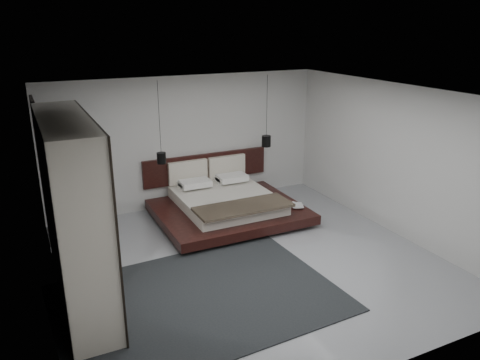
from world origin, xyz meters
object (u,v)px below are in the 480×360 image
bed (226,204)px  wardrobe (74,214)px  pendant_left (161,158)px  pendant_right (266,141)px  rug (198,298)px  lattice_screen (42,171)px

bed → wardrobe: wardrobe is taller
pendant_left → pendant_right: 2.35m
pendant_right → rug: pendant_right is taller
rug → pendant_right: bearing=47.7°
lattice_screen → rug: bearing=-60.9°
wardrobe → rug: 2.12m
lattice_screen → bed: size_ratio=0.91×
lattice_screen → pendant_right: (4.53, -0.09, 0.09)m
pendant_left → pendant_right: same height
lattice_screen → pendant_right: pendant_right is taller
lattice_screen → wardrobe: bearing=-84.1°
lattice_screen → bed: bearing=-9.2°
bed → pendant_right: (1.17, 0.46, 1.10)m
bed → rug: (-1.61, -2.59, -0.28)m
bed → pendant_right: 1.67m
bed → pendant_left: 1.61m
lattice_screen → pendant_left: size_ratio=1.61×
lattice_screen → bed: (3.36, -0.55, -1.01)m
wardrobe → pendant_left: bearing=50.8°
pendant_left → bed: bearing=-21.3°
pendant_right → wardrobe: (-4.28, -2.36, -0.05)m
pendant_left → wardrobe: 3.05m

